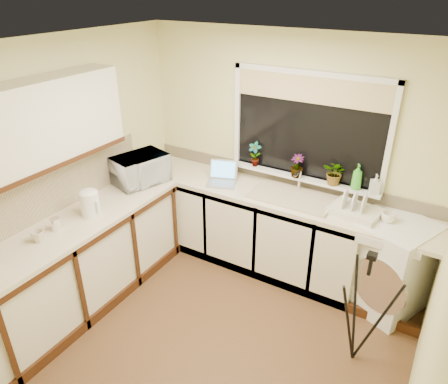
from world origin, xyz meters
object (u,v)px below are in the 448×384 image
(laptop, at_px, (222,177))
(cup_left, at_px, (38,236))
(plant_a, at_px, (255,154))
(soap_bottle_green, at_px, (357,177))
(steel_jar, at_px, (56,224))
(plant_c, at_px, (297,166))
(kettle, at_px, (90,204))
(plant_d, at_px, (335,173))
(washing_machine, at_px, (387,264))
(microwave, at_px, (140,169))
(cup_back, at_px, (388,218))
(dish_rack, at_px, (355,212))
(tripod, at_px, (362,309))
(soap_bottle_clear, at_px, (375,184))

(laptop, distance_m, cup_left, 1.90)
(plant_a, relative_size, soap_bottle_green, 1.06)
(steel_jar, bearing_deg, plant_c, 50.00)
(kettle, bearing_deg, cup_left, -95.21)
(laptop, height_order, plant_d, plant_d)
(kettle, bearing_deg, soap_bottle_green, 36.02)
(washing_machine, bearing_deg, microwave, -146.11)
(washing_machine, relative_size, plant_a, 3.39)
(cup_back, bearing_deg, dish_rack, -177.80)
(laptop, distance_m, microwave, 0.87)
(tripod, bearing_deg, cup_back, 89.61)
(washing_machine, xyz_separation_m, soap_bottle_clear, (-0.26, 0.20, 0.69))
(steel_jar, bearing_deg, cup_left, -84.37)
(kettle, distance_m, cup_left, 0.54)
(tripod, relative_size, plant_c, 4.53)
(plant_c, distance_m, cup_left, 2.48)
(kettle, relative_size, soap_bottle_green, 0.90)
(laptop, bearing_deg, washing_machine, -18.17)
(microwave, distance_m, plant_d, 2.00)
(dish_rack, height_order, microwave, microwave)
(plant_a, xyz_separation_m, soap_bottle_clear, (1.26, -0.00, -0.04))
(soap_bottle_clear, bearing_deg, kettle, -146.22)
(tripod, xyz_separation_m, soap_bottle_clear, (-0.22, 1.02, 0.61))
(washing_machine, bearing_deg, soap_bottle_green, 178.17)
(plant_a, relative_size, soap_bottle_clear, 1.41)
(steel_jar, relative_size, cup_left, 1.08)
(microwave, relative_size, plant_d, 2.20)
(steel_jar, height_order, microwave, microwave)
(laptop, distance_m, steel_jar, 1.73)
(kettle, distance_m, plant_c, 2.03)
(kettle, xyz_separation_m, tripod, (2.41, 0.45, -0.48))
(microwave, distance_m, cup_left, 1.31)
(dish_rack, relative_size, tripod, 0.41)
(laptop, distance_m, kettle, 1.40)
(steel_jar, bearing_deg, tripod, 17.61)
(tripod, distance_m, soap_bottle_green, 1.27)
(washing_machine, bearing_deg, cup_back, -144.14)
(kettle, xyz_separation_m, steel_jar, (-0.07, -0.34, -0.06))
(washing_machine, xyz_separation_m, dish_rack, (-0.36, -0.03, 0.48))
(dish_rack, xyz_separation_m, soap_bottle_clear, (0.10, 0.22, 0.21))
(soap_bottle_clear, bearing_deg, cup_left, -138.20)
(tripod, relative_size, soap_bottle_green, 4.20)
(washing_machine, height_order, plant_c, plant_c)
(cup_back, bearing_deg, plant_c, 168.90)
(kettle, xyz_separation_m, microwave, (-0.06, 0.77, 0.04))
(plant_a, distance_m, plant_c, 0.49)
(laptop, bearing_deg, soap_bottle_clear, -10.50)
(cup_left, bearing_deg, steel_jar, 95.63)
(laptop, bearing_deg, tripod, -43.71)
(dish_rack, bearing_deg, washing_machine, 13.69)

